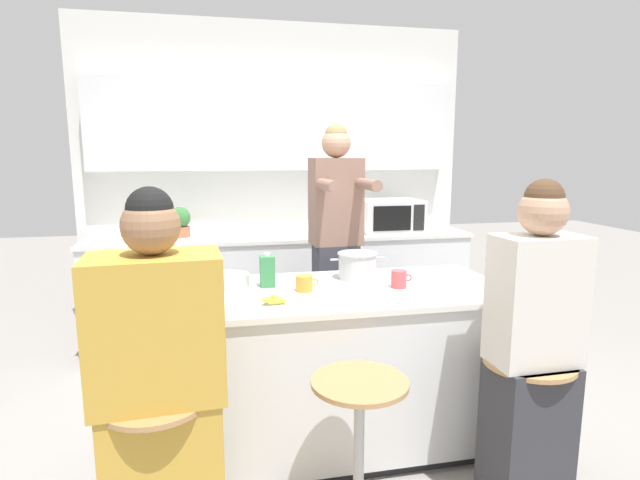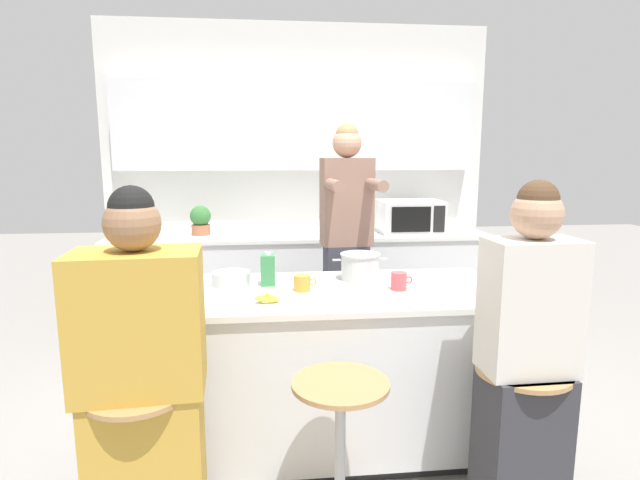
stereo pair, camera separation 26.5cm
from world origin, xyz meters
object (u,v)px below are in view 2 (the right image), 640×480
at_px(bar_stool_rightmost, 519,435).
at_px(coffee_cup_near, 302,283).
at_px(cooking_pot, 360,267).
at_px(juice_carton, 268,270).
at_px(banana_bunch, 267,298).
at_px(bar_stool_center, 340,451).
at_px(person_wrapped_blanket, 143,389).
at_px(kitchen_island, 322,368).
at_px(person_cooking, 346,257).
at_px(potted_plant, 201,220).
at_px(bar_stool_leftmost, 142,463).
at_px(person_seated_near, 525,372).
at_px(fruit_bowl, 231,278).
at_px(coffee_cup_far, 399,281).
at_px(microwave, 410,216).

distance_m(bar_stool_rightmost, coffee_cup_near, 1.22).
xyz_separation_m(cooking_pot, coffee_cup_near, (-0.34, -0.20, -0.03)).
distance_m(cooking_pot, juice_carton, 0.52).
relative_size(bar_stool_rightmost, banana_bunch, 4.96).
relative_size(bar_stool_center, juice_carton, 3.81).
height_order(person_wrapped_blanket, coffee_cup_near, person_wrapped_blanket).
relative_size(kitchen_island, cooking_pot, 6.22).
distance_m(person_cooking, person_wrapped_blanket, 1.75).
bearing_deg(potted_plant, kitchen_island, -62.89).
height_order(bar_stool_leftmost, person_seated_near, person_seated_near).
height_order(fruit_bowl, coffee_cup_near, coffee_cup_near).
height_order(kitchen_island, cooking_pot, cooking_pot).
relative_size(coffee_cup_far, potted_plant, 0.48).
xyz_separation_m(bar_stool_rightmost, person_seated_near, (-0.00, -0.02, 0.30)).
bearing_deg(potted_plant, bar_stool_leftmost, -88.96).
relative_size(bar_stool_rightmost, fruit_bowl, 3.34).
height_order(bar_stool_center, juice_carton, juice_carton).
bearing_deg(coffee_cup_far, person_wrapped_blanket, -151.62).
bearing_deg(bar_stool_center, person_seated_near, 1.13).
bearing_deg(bar_stool_leftmost, person_seated_near, 0.31).
height_order(person_wrapped_blanket, person_seated_near, person_seated_near).
distance_m(coffee_cup_near, microwave, 1.89).
distance_m(microwave, potted_plant, 1.75).
height_order(bar_stool_leftmost, microwave, microwave).
xyz_separation_m(bar_stool_center, juice_carton, (-0.28, 0.81, 0.58)).
xyz_separation_m(person_cooking, fruit_bowl, (-0.73, -0.59, 0.02)).
xyz_separation_m(person_wrapped_blanket, juice_carton, (0.48, 0.80, 0.27)).
bearing_deg(person_wrapped_blanket, juice_carton, 55.00).
bearing_deg(microwave, banana_bunch, -124.35).
distance_m(bar_stool_center, person_wrapped_blanket, 0.82).
relative_size(bar_stool_leftmost, microwave, 1.34).
bearing_deg(coffee_cup_far, kitchen_island, 173.27).
bearing_deg(banana_bunch, cooking_pot, 36.45).
height_order(coffee_cup_near, potted_plant, potted_plant).
bearing_deg(coffee_cup_near, person_seated_near, -36.99).
relative_size(bar_stool_rightmost, person_seated_near, 0.47).
height_order(bar_stool_center, person_wrapped_blanket, person_wrapped_blanket).
bearing_deg(coffee_cup_near, person_wrapped_blanket, -134.84).
bearing_deg(potted_plant, bar_stool_center, -70.31).
relative_size(bar_stool_rightmost, potted_plant, 2.89).
xyz_separation_m(bar_stool_center, person_seated_near, (0.78, 0.02, 0.30)).
distance_m(kitchen_island, fruit_bowl, 0.69).
distance_m(juice_carton, microwave, 1.89).
bearing_deg(person_seated_near, bar_stool_leftmost, 179.21).
distance_m(fruit_bowl, potted_plant, 1.51).
distance_m(person_seated_near, fruit_bowl, 1.52).
bearing_deg(fruit_bowl, microwave, 45.45).
relative_size(coffee_cup_far, banana_bunch, 0.82).
relative_size(bar_stool_center, banana_bunch, 4.96).
relative_size(person_cooking, person_seated_near, 1.20).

